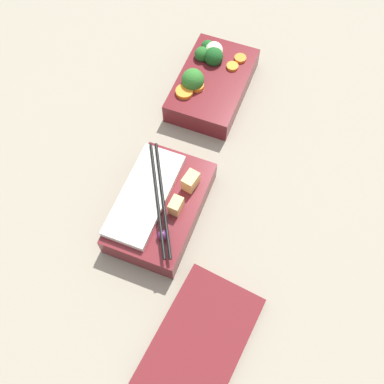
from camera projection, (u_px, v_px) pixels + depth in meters
The scene contains 4 objects.
ground_plane at pixel (194, 149), 0.84m from camera, with size 3.00×3.00×0.00m, color gray.
bento_tray_vegetable at pixel (211, 81), 0.88m from camera, with size 0.20×0.13×0.08m.
bento_tray_rice at pixel (159, 206), 0.75m from camera, with size 0.20×0.13×0.07m.
bento_lid at pixel (200, 341), 0.67m from camera, with size 0.20×0.12×0.02m, color maroon.
Camera 1 is at (0.43, 0.16, 0.70)m, focal length 42.00 mm.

